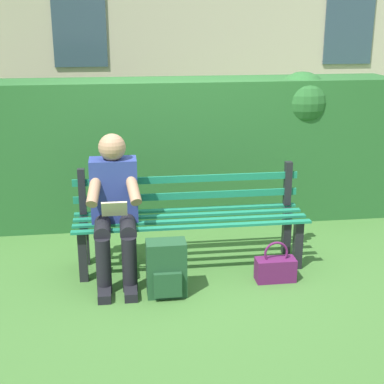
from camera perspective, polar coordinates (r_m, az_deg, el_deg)
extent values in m
plane|color=#3D6B2D|center=(4.89, -0.16, -7.54)|extent=(60.00, 60.00, 0.00)
cube|color=black|center=(4.85, 10.75, -5.29)|extent=(0.07, 0.07, 0.43)
cube|color=black|center=(4.63, -11.08, -6.44)|extent=(0.07, 0.07, 0.43)
cube|color=black|center=(5.13, 9.64, -3.91)|extent=(0.07, 0.07, 0.43)
cube|color=black|center=(4.92, -10.89, -4.92)|extent=(0.07, 0.07, 0.43)
cube|color=#197251|center=(4.91, -0.49, -1.80)|extent=(1.96, 0.06, 0.02)
cube|color=#197251|center=(4.78, -0.27, -2.36)|extent=(1.96, 0.06, 0.02)
cube|color=#197251|center=(4.65, -0.05, -2.95)|extent=(1.96, 0.06, 0.02)
cube|color=#197251|center=(4.52, 0.19, -3.57)|extent=(1.96, 0.06, 0.02)
cube|color=black|center=(5.03, 9.75, 0.88)|extent=(0.06, 0.06, 0.40)
cube|color=black|center=(4.82, -11.17, 0.05)|extent=(0.06, 0.06, 0.40)
cube|color=#197251|center=(4.86, -0.48, -0.37)|extent=(1.96, 0.02, 0.06)
cube|color=#197251|center=(4.82, -0.48, 1.35)|extent=(1.96, 0.02, 0.06)
cube|color=navy|center=(4.61, -7.98, 0.25)|extent=(0.38, 0.22, 0.52)
sphere|color=#A57A5B|center=(4.50, -8.17, 4.54)|extent=(0.22, 0.22, 0.22)
cylinder|color=black|center=(4.49, -6.57, -3.41)|extent=(0.13, 0.42, 0.13)
cylinder|color=black|center=(4.49, -9.13, -3.52)|extent=(0.13, 0.42, 0.13)
cylinder|color=black|center=(4.39, -6.39, -7.39)|extent=(0.12, 0.12, 0.45)
cylinder|color=black|center=(4.40, -9.02, -7.49)|extent=(0.12, 0.12, 0.45)
cube|color=black|center=(4.41, -6.28, -10.09)|extent=(0.10, 0.24, 0.07)
cube|color=black|center=(4.41, -8.92, -10.19)|extent=(0.10, 0.24, 0.07)
cylinder|color=#A57A5B|center=(4.46, -6.09, 0.54)|extent=(0.14, 0.32, 0.26)
cylinder|color=#A57A5B|center=(4.47, -9.94, 0.39)|extent=(0.14, 0.32, 0.26)
cube|color=beige|center=(4.39, -7.94, -1.72)|extent=(0.20, 0.07, 0.13)
cube|color=#265B28|center=(5.80, -3.00, 4.18)|extent=(4.76, 0.64, 1.47)
sphere|color=#265B28|center=(5.90, 11.14, 9.18)|extent=(0.58, 0.58, 0.58)
sphere|color=#265B28|center=(5.81, -15.02, 8.06)|extent=(0.52, 0.52, 0.52)
cube|color=#334756|center=(10.81, 15.75, 15.67)|extent=(0.90, 0.04, 1.20)
cube|color=#334756|center=(9.98, -11.42, 15.86)|extent=(0.90, 0.04, 1.20)
cube|color=#1E4728|center=(4.33, -2.64, -7.77)|extent=(0.30, 0.18, 0.44)
cube|color=#1E4728|center=(4.27, -2.48, -9.48)|extent=(0.21, 0.04, 0.19)
cylinder|color=#1E4728|center=(4.43, -1.58, -6.86)|extent=(0.04, 0.04, 0.27)
cylinder|color=#1E4728|center=(4.41, -3.96, -6.98)|extent=(0.04, 0.04, 0.27)
cube|color=#59194C|center=(4.64, 8.51, -7.85)|extent=(0.32, 0.15, 0.19)
torus|color=#59194C|center=(4.58, 8.59, -6.20)|extent=(0.20, 0.02, 0.20)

